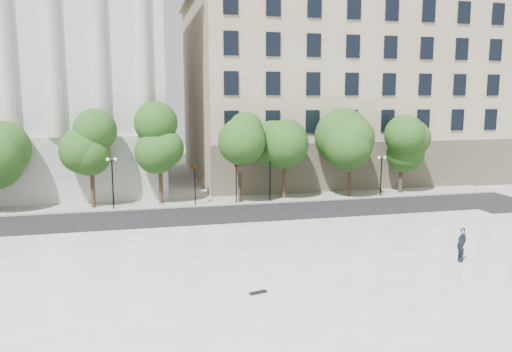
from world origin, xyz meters
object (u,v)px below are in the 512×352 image
at_px(traffic_light_west, 195,164).
at_px(skateboard, 258,292).
at_px(person_lying, 460,257).
at_px(traffic_light_east, 236,163).

height_order(traffic_light_west, skateboard, traffic_light_west).
relative_size(person_lying, skateboard, 2.23).
distance_m(traffic_light_west, skateboard, 21.53).
bearing_deg(traffic_light_east, skateboard, -98.39).
distance_m(traffic_light_west, traffic_light_east, 3.63).
bearing_deg(traffic_light_west, skateboard, -88.69).
bearing_deg(traffic_light_west, person_lying, -57.68).
distance_m(traffic_light_west, person_lying, 23.24).
xyz_separation_m(traffic_light_west, person_lying, (12.32, -19.47, -3.04)).
bearing_deg(skateboard, traffic_light_west, 76.90).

